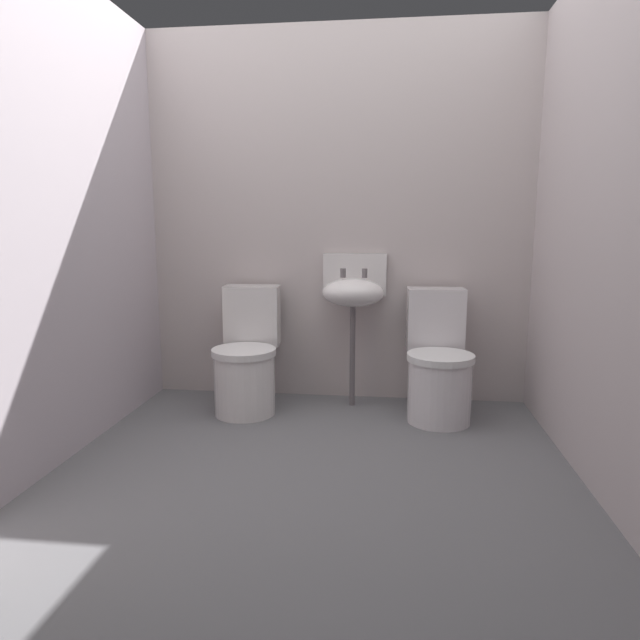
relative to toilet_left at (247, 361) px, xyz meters
name	(u,v)px	position (x,y,z in m)	size (l,w,h in m)	color
ground_plane	(312,483)	(0.54, -0.92, -0.36)	(2.93, 2.93, 0.08)	slate
wall_back	(338,218)	(0.54, 0.40, 0.90)	(2.93, 0.10, 2.44)	#BBAEAD
wall_left	(46,217)	(-0.77, -0.82, 0.90)	(0.10, 2.73, 2.44)	#B6AAB3
wall_right	(617,216)	(1.86, -0.82, 0.90)	(0.10, 2.73, 2.44)	#B8ABAC
toilet_left	(247,361)	(0.00, 0.00, 0.00)	(0.42, 0.61, 0.78)	white
toilet_right	(438,366)	(1.20, 0.00, 0.00)	(0.42, 0.61, 0.78)	silver
sink	(353,291)	(0.67, 0.19, 0.43)	(0.42, 0.35, 0.99)	#645C60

